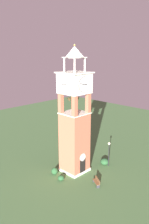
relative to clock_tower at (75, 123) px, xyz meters
The scene contains 8 objects.
ground 7.22m from the clock_tower, 86.64° to the left, with size 80.00×80.00×0.00m, color #476B3D.
clock_tower is the anchor object (origin of this frame).
park_bench 8.28m from the clock_tower, 99.15° to the right, with size 1.20×1.60×0.95m.
lamp_post 6.99m from the clock_tower, 30.78° to the right, with size 0.36×0.36×3.76m.
trash_bin 7.98m from the clock_tower, 26.46° to the left, with size 0.52×0.52×0.80m, color #2D2D33.
shrub_near_entry 7.37m from the clock_tower, 157.48° to the left, with size 0.93×0.93×0.99m, color #234C28.
shrub_left_of_tower 7.62m from the clock_tower, 168.77° to the right, with size 0.86×0.86×0.69m, color #234C28.
shrub_behind_bench 8.32m from the clock_tower, 24.77° to the right, with size 1.28×1.28×0.96m, color #234C28.
Camera 1 is at (-22.23, -21.80, 16.98)m, focal length 38.14 mm.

